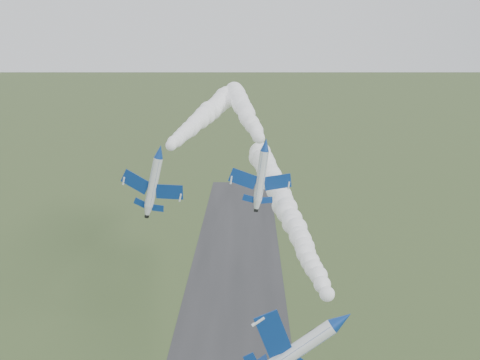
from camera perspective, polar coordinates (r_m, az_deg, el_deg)
The scene contains 7 objects.
runway at distance 106.03m, azimuth -1.05°, elevation -18.68°, with size 24.00×260.00×0.04m, color #2B2B2D.
jet_lead at distance 58.94m, azimuth 10.86°, elevation -14.48°, with size 6.93×14.00×9.57m.
smoke_trail_jet_lead at distance 90.52m, azimuth 4.58°, elevation -2.36°, with size 4.80×64.33×4.80m, color white, non-canonical shape.
jet_pair_left at distance 83.03m, azimuth -8.59°, elevation 3.02°, with size 10.07×12.21×3.63m.
smoke_trail_jet_pair_left at distance 112.75m, azimuth -3.81°, elevation 6.87°, with size 4.83×56.83×4.83m, color white, non-canonical shape.
jet_pair_right at distance 82.40m, azimuth 2.75°, elevation 3.77°, with size 9.94×11.86×3.05m.
smoke_trail_jet_pair_right at distance 113.46m, azimuth 0.43°, elevation 7.48°, with size 4.63×57.85×4.63m, color white, non-canonical shape.
Camera 1 is at (3.54, -58.47, 58.36)m, focal length 40.00 mm.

